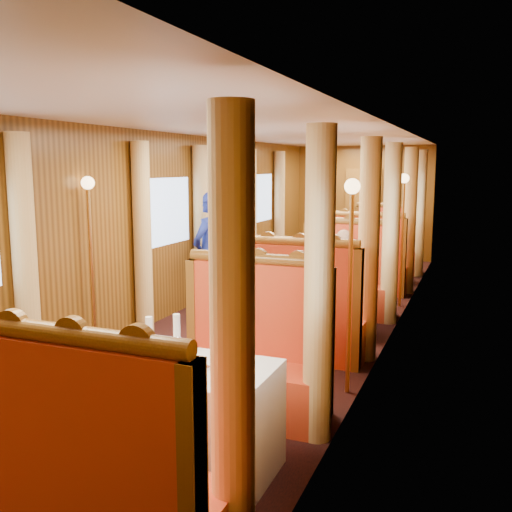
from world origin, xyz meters
The scene contains 46 objects.
floor centered at (0.00, 0.00, 0.00)m, with size 3.00×12.00×0.01m, color black, non-canonical shape.
ceiling centered at (0.00, 0.00, 2.50)m, with size 3.00×12.00×0.01m, color silver, non-canonical shape.
wall_far centered at (0.00, 6.00, 1.25)m, with size 3.00×2.50×0.01m, color brown, non-canonical shape.
wall_left centered at (-1.50, 0.00, 1.25)m, with size 12.00×2.50×0.01m, color brown, non-canonical shape.
wall_right centered at (1.50, 0.00, 1.25)m, with size 12.00×2.50×0.01m, color brown, non-canonical shape.
doorway_far centered at (0.00, 5.97, 1.00)m, with size 0.80×0.04×2.00m, color brown.
table_near centered at (0.75, -3.50, 0.38)m, with size 1.05×0.72×0.75m, color white.
banquette_near_fwd centered at (0.75, -4.51, 0.42)m, with size 1.30×0.55×1.34m.
banquette_near_aft centered at (0.75, -2.49, 0.42)m, with size 1.30×0.55×1.34m.
table_mid centered at (0.75, 0.00, 0.38)m, with size 1.05×0.72×0.75m, color white.
banquette_mid_fwd centered at (0.75, -1.01, 0.42)m, with size 1.30×0.55×1.34m.
banquette_mid_aft centered at (0.75, 1.01, 0.42)m, with size 1.30×0.55×1.34m.
table_far centered at (0.75, 3.50, 0.38)m, with size 1.05×0.72×0.75m, color white.
banquette_far_fwd centered at (0.75, 2.49, 0.42)m, with size 1.30×0.55×1.34m.
banquette_far_aft centered at (0.75, 4.51, 0.42)m, with size 1.30×0.55×1.34m.
tea_tray centered at (0.68, -3.58, 0.76)m, with size 0.34×0.26×0.01m, color silver.
teapot_left centered at (0.56, -3.61, 0.83)m, with size 0.19×0.14×0.15m, color silver, non-canonical shape.
teapot_right centered at (0.71, -3.63, 0.81)m, with size 0.15×0.11×0.12m, color silver, non-canonical shape.
teapot_back centered at (0.62, -3.47, 0.81)m, with size 0.16×0.12×0.13m, color silver, non-canonical shape.
fruit_plate centered at (1.05, -3.60, 0.77)m, with size 0.21×0.21×0.05m.
cup_inboard centered at (0.34, -3.38, 0.86)m, with size 0.08×0.08×0.26m.
cup_outboard centered at (0.48, -3.25, 0.86)m, with size 0.08×0.08×0.26m.
rose_vase_mid centered at (0.78, 0.00, 0.93)m, with size 0.06×0.06×0.36m.
rose_vase_far centered at (0.75, 3.50, 0.93)m, with size 0.06×0.06×0.36m.
curtain_left_near_b centered at (-1.38, -2.72, 1.18)m, with size 0.22×0.22×2.35m, color #DFBA72.
window_right_near centered at (1.49, -3.50, 1.45)m, with size 1.20×0.90×0.01m, color #91ADD3, non-canonical shape.
curtain_right_near_a centered at (1.38, -4.28, 1.18)m, with size 0.22×0.22×2.35m, color #DFBA72.
curtain_right_near_b centered at (1.38, -2.72, 1.18)m, with size 0.22×0.22×2.35m, color #DFBA72.
window_left_mid centered at (-1.49, 0.00, 1.45)m, with size 1.20×0.90×0.01m, color #91ADD3, non-canonical shape.
curtain_left_mid_a centered at (-1.38, -0.78, 1.18)m, with size 0.22×0.22×2.35m, color #DFBA72.
curtain_left_mid_b centered at (-1.38, 0.78, 1.18)m, with size 0.22×0.22×2.35m, color #DFBA72.
window_right_mid centered at (1.49, 0.00, 1.45)m, with size 1.20×0.90×0.01m, color #91ADD3, non-canonical shape.
curtain_right_mid_a centered at (1.38, -0.78, 1.18)m, with size 0.22×0.22×2.35m, color #DFBA72.
curtain_right_mid_b centered at (1.38, 0.78, 1.18)m, with size 0.22×0.22×2.35m, color #DFBA72.
window_left_far centered at (-1.49, 3.50, 1.45)m, with size 1.20×0.90×0.01m, color #91ADD3, non-canonical shape.
curtain_left_far_a centered at (-1.38, 2.72, 1.18)m, with size 0.22×0.22×2.35m, color #DFBA72.
curtain_left_far_b centered at (-1.38, 4.28, 1.18)m, with size 0.22×0.22×2.35m, color #DFBA72.
window_right_far centered at (1.49, 3.50, 1.45)m, with size 1.20×0.90×0.01m, color #91ADD3, non-canonical shape.
curtain_right_far_a centered at (1.38, 2.72, 1.18)m, with size 0.22×0.22×2.35m, color #DFBA72.
curtain_right_far_b centered at (1.38, 4.28, 1.18)m, with size 0.22×0.22×2.35m, color #DFBA72.
sconce_left_fore centered at (-1.40, -1.75, 1.38)m, with size 0.14×0.14×1.95m.
sconce_right_fore centered at (1.40, -1.75, 1.38)m, with size 0.14×0.14×1.95m.
sconce_left_aft centered at (-1.40, 1.75, 1.38)m, with size 0.14×0.14×1.95m.
sconce_right_aft centered at (1.40, 1.75, 1.38)m, with size 0.14×0.14×1.95m.
steward centered at (-0.94, 0.20, 0.86)m, with size 0.63×0.41×1.72m, color navy.
passenger centered at (0.75, 0.80, 0.74)m, with size 0.40×0.44×0.76m.
Camera 1 is at (2.46, -6.69, 2.05)m, focal length 40.00 mm.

